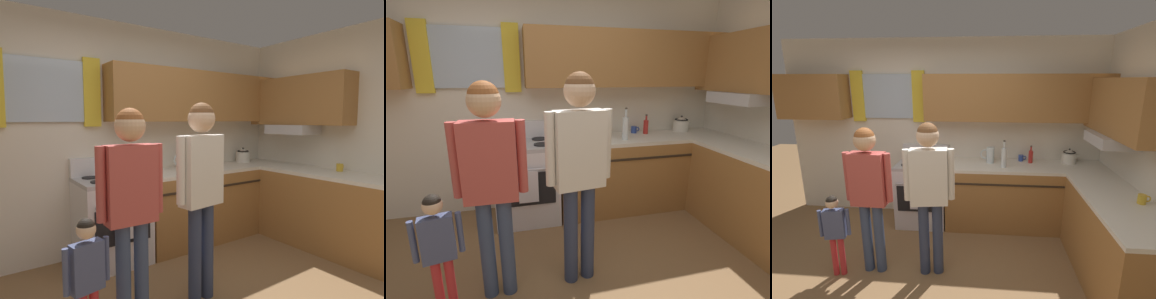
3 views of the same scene
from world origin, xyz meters
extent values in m
cube|color=silver|center=(0.00, 1.90, 1.30)|extent=(4.60, 0.10, 2.60)
cube|color=silver|center=(-0.76, 1.83, 1.80)|extent=(0.72, 0.03, 0.63)
cube|color=yellow|center=(-1.21, 1.82, 1.80)|extent=(0.18, 0.04, 0.73)
cube|color=yellow|center=(-0.30, 1.82, 1.80)|extent=(0.18, 0.04, 0.73)
cube|color=#9E6B38|center=(-1.82, 1.69, 1.80)|extent=(0.96, 0.32, 0.62)
cube|color=#9E6B38|center=(1.06, 1.69, 1.80)|extent=(2.47, 0.32, 0.62)
cube|color=#9E6B38|center=(2.14, 1.01, 1.75)|extent=(0.32, 1.39, 0.62)
cube|color=#B7B7BC|center=(2.08, 1.05, 1.38)|extent=(0.40, 0.60, 0.12)
cube|color=#9E6B38|center=(1.22, 1.54, 0.43)|extent=(2.16, 0.62, 0.86)
cube|color=silver|center=(1.22, 1.54, 0.88)|extent=(2.16, 0.62, 0.04)
cube|color=#9E6B38|center=(1.99, 0.45, 0.43)|extent=(0.62, 1.57, 0.86)
cube|color=silver|center=(1.99, 0.45, 0.88)|extent=(0.62, 1.57, 0.04)
cube|color=#2D2319|center=(1.22, 1.23, 0.72)|extent=(2.04, 0.01, 0.02)
cube|color=silver|center=(-0.22, 1.54, 0.43)|extent=(0.69, 0.62, 0.86)
cube|color=black|center=(-0.22, 1.23, 0.48)|extent=(0.57, 0.01, 0.36)
cylinder|color=#ADADB2|center=(-0.22, 1.20, 0.70)|extent=(0.57, 0.02, 0.02)
cube|color=#ADADB2|center=(-0.22, 1.54, 0.88)|extent=(0.69, 0.62, 0.04)
cube|color=silver|center=(-0.22, 1.81, 1.00)|extent=(0.69, 0.08, 0.20)
cylinder|color=black|center=(-0.39, 1.40, 0.91)|extent=(0.17, 0.17, 0.01)
cylinder|color=black|center=(-0.05, 1.40, 0.91)|extent=(0.17, 0.17, 0.01)
cylinder|color=black|center=(-0.39, 1.68, 0.91)|extent=(0.17, 0.17, 0.01)
cylinder|color=black|center=(-0.05, 1.68, 0.91)|extent=(0.17, 0.17, 0.01)
cube|color=silver|center=(-0.22, 1.19, 0.52)|extent=(0.20, 0.02, 0.34)
cylinder|color=red|center=(1.30, 1.67, 0.99)|extent=(0.06, 0.06, 0.17)
cylinder|color=red|center=(1.30, 1.67, 1.10)|extent=(0.02, 0.02, 0.06)
cylinder|color=#3F382D|center=(1.30, 1.67, 1.14)|extent=(0.03, 0.03, 0.02)
cylinder|color=silver|center=(0.92, 1.42, 1.03)|extent=(0.07, 0.07, 0.26)
cylinder|color=silver|center=(0.92, 1.42, 1.21)|extent=(0.03, 0.03, 0.09)
cylinder|color=#3F382D|center=(0.92, 1.42, 1.26)|extent=(0.03, 0.03, 0.02)
cylinder|color=#2D479E|center=(1.18, 1.74, 0.94)|extent=(0.07, 0.07, 0.08)
torus|color=#2D479E|center=(1.22, 1.74, 0.95)|extent=(0.06, 0.01, 0.06)
cylinder|color=gold|center=(2.16, 0.42, 0.95)|extent=(0.08, 0.08, 0.09)
torus|color=gold|center=(2.21, 0.42, 0.95)|extent=(0.06, 0.01, 0.06)
cylinder|color=silver|center=(1.83, 1.71, 0.97)|extent=(0.20, 0.20, 0.14)
cone|color=silver|center=(1.83, 1.71, 1.06)|extent=(0.18, 0.18, 0.05)
sphere|color=black|center=(1.83, 1.71, 1.09)|extent=(0.02, 0.02, 0.02)
cone|color=silver|center=(1.96, 1.71, 1.00)|extent=(0.09, 0.04, 0.07)
torus|color=black|center=(1.83, 1.71, 1.05)|extent=(0.17, 0.17, 0.02)
cylinder|color=silver|center=(0.74, 1.62, 1.01)|extent=(0.11, 0.11, 0.22)
torus|color=silver|center=(0.67, 1.62, 1.02)|extent=(0.14, 0.02, 0.14)
cylinder|color=#38476B|center=(-0.43, 0.41, 0.39)|extent=(0.11, 0.11, 0.78)
cylinder|color=#38476B|center=(-0.57, 0.42, 0.39)|extent=(0.11, 0.11, 0.78)
cube|color=#BF4C47|center=(-0.50, 0.42, 1.06)|extent=(0.36, 0.16, 0.55)
cylinder|color=#BF4C47|center=(-0.29, 0.41, 1.08)|extent=(0.07, 0.07, 0.51)
cylinder|color=#BF4C47|center=(-0.72, 0.42, 1.08)|extent=(0.07, 0.07, 0.51)
sphere|color=#DBAD84|center=(-0.50, 0.42, 1.46)|extent=(0.21, 0.21, 0.21)
sphere|color=brown|center=(-0.50, 0.42, 1.49)|extent=(0.20, 0.20, 0.20)
cylinder|color=#2D3856|center=(0.19, 0.44, 0.40)|extent=(0.11, 0.11, 0.81)
cylinder|color=#2D3856|center=(0.05, 0.42, 0.40)|extent=(0.11, 0.11, 0.81)
cube|color=white|center=(0.12, 0.43, 1.10)|extent=(0.39, 0.21, 0.57)
cylinder|color=white|center=(0.34, 0.46, 1.12)|extent=(0.07, 0.07, 0.53)
cylinder|color=white|center=(-0.10, 0.40, 1.12)|extent=(0.07, 0.07, 0.53)
sphere|color=beige|center=(0.12, 0.43, 1.51)|extent=(0.22, 0.22, 0.22)
sphere|color=brown|center=(0.12, 0.43, 1.54)|extent=(0.20, 0.20, 0.20)
cylinder|color=red|center=(-0.82, 0.31, 0.22)|extent=(0.06, 0.06, 0.44)
cylinder|color=red|center=(-0.89, 0.30, 0.22)|extent=(0.06, 0.06, 0.44)
cube|color=#47517A|center=(-0.86, 0.31, 0.60)|extent=(0.22, 0.12, 0.31)
cylinder|color=#47517A|center=(-0.72, 0.33, 0.61)|extent=(0.04, 0.04, 0.29)
cylinder|color=#47517A|center=(-0.99, 0.28, 0.61)|extent=(0.04, 0.04, 0.29)
sphere|color=beige|center=(-0.86, 0.31, 0.84)|extent=(0.12, 0.12, 0.12)
sphere|color=black|center=(-0.86, 0.31, 0.85)|extent=(0.11, 0.11, 0.11)
camera|label=1|loc=(-1.42, -1.62, 1.51)|focal=29.90mm
camera|label=2|loc=(-0.33, -1.38, 1.62)|focal=25.08mm
camera|label=3|loc=(0.70, -2.12, 2.05)|focal=25.84mm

